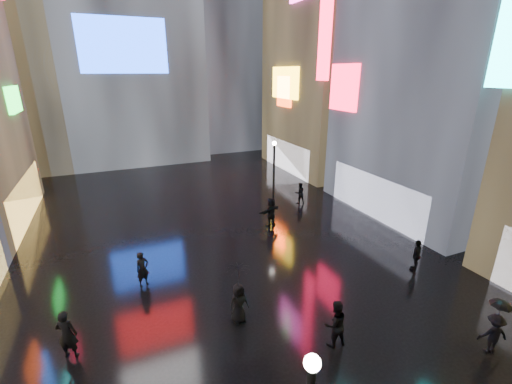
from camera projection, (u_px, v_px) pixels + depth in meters
ground at (209, 226)px, 22.66m from camera, size 140.00×140.00×0.00m
building_right_far at (336, 24)px, 32.59m from camera, size 10.28×12.00×28.00m
tower_flank_right at (216, 10)px, 42.88m from camera, size 12.00×12.00×34.00m
lamp_far at (274, 173)px, 24.03m from camera, size 0.30×0.30×5.20m
pedestrian_1 at (335, 324)px, 12.54m from camera, size 0.97×0.78×1.88m
pedestrian_2 at (493, 334)px, 12.27m from camera, size 1.17×0.96×1.58m
pedestrian_3 at (417, 255)px, 17.41m from camera, size 1.07×0.88×1.70m
pedestrian_4 at (239, 303)px, 13.78m from camera, size 0.94×0.71×1.73m
pedestrian_5 at (271, 212)px, 22.47m from camera, size 1.86×1.17×1.91m
pedestrian_6 at (143, 269)px, 16.13m from camera, size 0.76×0.65×1.75m
pedestrian_7 at (300, 193)px, 26.41m from camera, size 0.86×0.71×1.64m
umbrella_1 at (501, 308)px, 11.90m from camera, size 0.76×0.76×0.64m
umbrella_2 at (238, 275)px, 13.34m from camera, size 1.09×1.10×0.89m
pedestrian_8 at (67, 334)px, 12.01m from camera, size 0.81×0.66×1.93m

